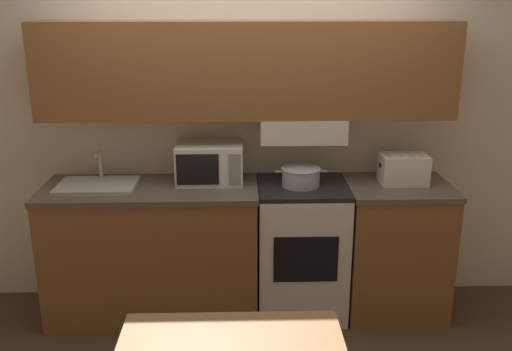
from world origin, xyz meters
TOP-DOWN VIEW (x-y plane):
  - ground_plane at (0.00, 0.00)m, footprint 16.00×16.00m
  - wall_back at (0.01, -0.06)m, footprint 5.13×0.38m
  - lower_counter_main at (-0.65, -0.29)m, footprint 1.44×0.60m
  - lower_counter_right_stub at (1.03, -0.29)m, footprint 0.70×0.60m
  - stove_range at (0.37, -0.28)m, footprint 0.60×0.57m
  - cooking_pot at (0.36, -0.30)m, footprint 0.34×0.26m
  - microwave at (-0.26, -0.19)m, footprint 0.45×0.32m
  - toaster at (1.06, -0.27)m, footprint 0.32×0.21m
  - sink_basin at (-1.00, -0.29)m, footprint 0.52×0.36m

SIDE VIEW (x-z plane):
  - ground_plane at x=0.00m, z-range 0.00..0.00m
  - stove_range at x=0.37m, z-range 0.00..0.94m
  - lower_counter_main at x=-0.65m, z-range 0.00..0.94m
  - lower_counter_right_stub at x=1.03m, z-range 0.00..0.94m
  - sink_basin at x=-1.00m, z-range 0.85..1.06m
  - cooking_pot at x=0.36m, z-range 0.94..1.07m
  - toaster at x=1.06m, z-range 0.94..1.14m
  - microwave at x=-0.26m, z-range 0.94..1.20m
  - wall_back at x=0.01m, z-range 0.19..2.74m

